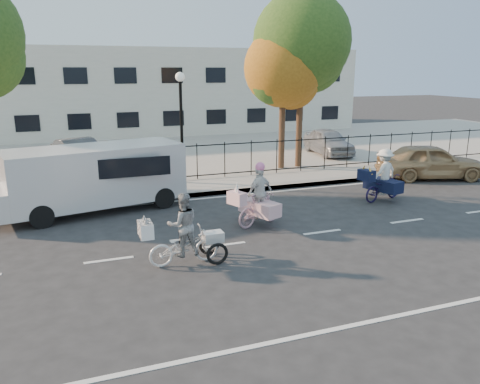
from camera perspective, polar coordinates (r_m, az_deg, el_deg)
name	(u,v)px	position (r m, az deg, el deg)	size (l,w,h in m)	color
ground	(224,245)	(12.65, -1.96, -6.48)	(120.00, 120.00, 0.00)	#333334
road_markings	(224,245)	(12.65, -1.96, -6.46)	(60.00, 9.52, 0.01)	silver
curb	(181,196)	(17.27, -7.19, -0.50)	(60.00, 0.10, 0.15)	#A8A399
sidewalk	(175,189)	(18.26, -7.94, 0.31)	(60.00, 2.20, 0.15)	#A8A399
parking_lot	(141,152)	(26.85, -12.02, 4.75)	(60.00, 15.60, 0.15)	#A8A399
iron_fence	(168,163)	(19.13, -8.73, 3.48)	(58.00, 0.06, 1.50)	black
building	(118,91)	(36.44, -14.62, 11.78)	(34.00, 10.00, 6.00)	silver
lamppost	(181,108)	(18.55, -7.21, 10.08)	(0.36, 0.36, 4.33)	black
street_sign	(122,155)	(18.38, -14.21, 4.38)	(0.85, 0.06, 1.80)	black
zebra_trike	(184,237)	(11.33, -6.88, -5.47)	(2.06, 0.78, 1.77)	white
unicorn_bike	(259,203)	(13.99, 2.32, -1.29)	(1.96, 1.43, 1.95)	#D09EAE
bull_bike	(383,180)	(17.43, 17.03, 1.39)	(2.08, 1.46, 1.87)	#161036
white_van	(93,176)	(16.09, -17.49, 1.89)	(6.41, 3.17, 2.15)	white
gold_sedan	(430,161)	(21.69, 22.20, 3.48)	(1.78, 4.43, 1.51)	tan
lot_car_c	(80,155)	(22.28, -18.93, 4.29)	(1.48, 4.24, 1.40)	#474A4F
lot_car_d	(328,141)	(25.66, 10.71, 6.07)	(1.60, 3.99, 1.36)	#999CA0
tree_mid	(285,72)	(21.53, 5.57, 14.36)	(3.52, 3.48, 6.38)	#442D1D
tree_east	(304,46)	(21.98, 7.80, 17.20)	(4.34, 4.34, 7.96)	#442D1D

